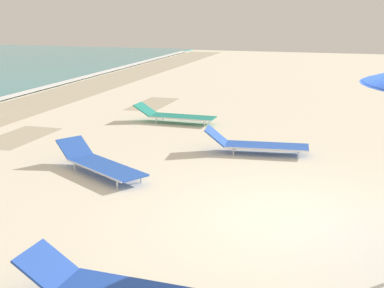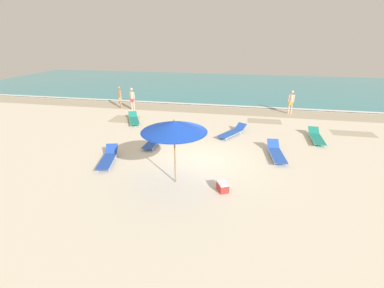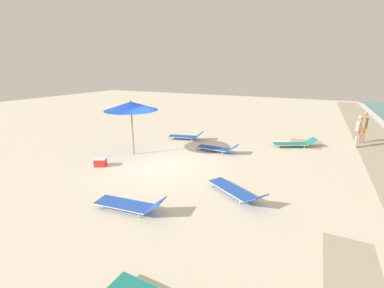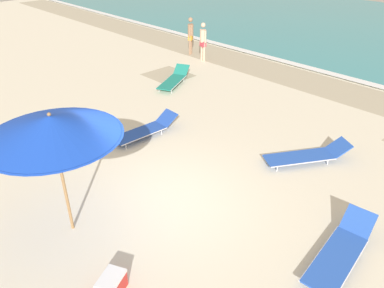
% 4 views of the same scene
% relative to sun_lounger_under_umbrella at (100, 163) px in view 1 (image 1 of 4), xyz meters
% --- Properties ---
extents(ground_plane, '(60.00, 60.00, 0.16)m').
position_rel_sun_lounger_under_umbrella_xyz_m(ground_plane, '(-1.32, -3.92, -0.28)').
color(ground_plane, beige).
extents(sun_lounger_under_umbrella, '(1.71, 2.28, 0.49)m').
position_rel_sun_lounger_under_umbrella_xyz_m(sun_lounger_under_umbrella, '(0.00, 0.00, 0.00)').
color(sun_lounger_under_umbrella, blue).
rests_on(sun_lounger_under_umbrella, ground_plane).
extents(sun_lounger_beside_umbrella, '(0.67, 2.22, 0.47)m').
position_rel_sun_lounger_under_umbrella_xyz_m(sun_lounger_beside_umbrella, '(4.71, 0.09, -0.00)').
color(sun_lounger_beside_umbrella, '#1E8475').
rests_on(sun_lounger_beside_umbrella, ground_plane).
extents(sun_lounger_near_water_right, '(0.69, 2.12, 0.49)m').
position_rel_sun_lounger_under_umbrella_xyz_m(sun_lounger_near_water_right, '(-4.13, -2.20, 0.00)').
color(sun_lounger_near_water_right, blue).
rests_on(sun_lounger_near_water_right, ground_plane).
extents(sun_lounger_mid_beach_pair_a, '(0.84, 2.24, 0.53)m').
position_rel_sun_lounger_under_umbrella_xyz_m(sun_lounger_mid_beach_pair_a, '(2.26, -2.56, 0.01)').
color(sun_lounger_mid_beach_pair_a, blue).
rests_on(sun_lounger_mid_beach_pair_a, ground_plane).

